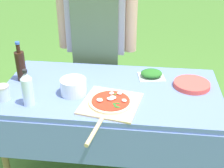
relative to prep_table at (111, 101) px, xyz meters
name	(u,v)px	position (x,y,z in m)	size (l,w,h in m)	color
prep_table	(111,101)	(0.00, 0.00, 0.00)	(1.46, 0.77, 0.80)	#607AB7
person_cook	(97,31)	(-0.18, 0.57, 0.29)	(0.64, 0.22, 1.69)	#333D56
pizza_on_peel	(110,104)	(0.02, -0.20, 0.10)	(0.39, 0.60, 0.05)	#D1B27F
oil_bottle	(21,65)	(-0.63, 0.06, 0.20)	(0.07, 0.07, 0.28)	black
water_bottle	(27,89)	(-0.47, -0.24, 0.20)	(0.07, 0.07, 0.23)	silver
herb_container	(151,74)	(0.27, 0.21, 0.12)	(0.20, 0.18, 0.06)	silver
mixing_tub	(73,87)	(-0.23, -0.08, 0.14)	(0.17, 0.17, 0.10)	silver
plate_stack	(192,84)	(0.54, 0.10, 0.10)	(0.25, 0.25, 0.03)	#DB4C42
sauce_jar	(3,94)	(-0.65, -0.21, 0.13)	(0.08, 0.08, 0.10)	silver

